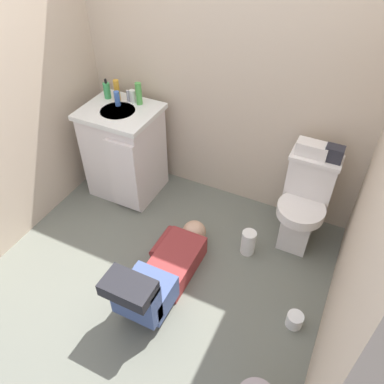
{
  "coord_description": "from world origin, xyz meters",
  "views": [
    {
      "loc": [
        1.01,
        -1.57,
        2.37
      ],
      "look_at": [
        0.05,
        0.39,
        0.45
      ],
      "focal_mm": 36.44,
      "sensor_mm": 36.0,
      "label": 1
    }
  ],
  "objects": [
    {
      "name": "ground_plane",
      "position": [
        0.0,
        0.0,
        -0.02
      ],
      "size": [
        2.85,
        2.99,
        0.04
      ],
      "primitive_type": "cube",
      "color": "#64675C"
    },
    {
      "name": "wall_back",
      "position": [
        0.0,
        1.04,
        1.2
      ],
      "size": [
        2.51,
        0.08,
        2.4
      ],
      "primitive_type": "cube",
      "color": "#C4B097",
      "rests_on": "ground_plane"
    },
    {
      "name": "toilet",
      "position": [
        0.82,
        0.73,
        0.37
      ],
      "size": [
        0.36,
        0.46,
        0.75
      ],
      "color": "silver",
      "rests_on": "ground_plane"
    },
    {
      "name": "vanity_cabinet",
      "position": [
        -0.72,
        0.65,
        0.42
      ],
      "size": [
        0.6,
        0.53,
        0.82
      ],
      "color": "silver",
      "rests_on": "ground_plane"
    },
    {
      "name": "faucet",
      "position": [
        -0.73,
        0.79,
        0.87
      ],
      "size": [
        0.02,
        0.02,
        0.1
      ],
      "primitive_type": "cylinder",
      "color": "silver",
      "rests_on": "vanity_cabinet"
    },
    {
      "name": "person_plumber",
      "position": [
        0.09,
        -0.18,
        0.18
      ],
      "size": [
        0.39,
        1.06,
        0.52
      ],
      "color": "maroon",
      "rests_on": "ground_plane"
    },
    {
      "name": "tissue_box",
      "position": [
        0.78,
        0.82,
        0.8
      ],
      "size": [
        0.22,
        0.11,
        0.1
      ],
      "primitive_type": "cube",
      "color": "silver",
      "rests_on": "toilet"
    },
    {
      "name": "toiletry_bag",
      "position": [
        0.93,
        0.82,
        0.81
      ],
      "size": [
        0.12,
        0.09,
        0.11
      ],
      "primitive_type": "cube",
      "color": "#26262D",
      "rests_on": "toilet"
    },
    {
      "name": "soap_dispenser",
      "position": [
        -0.92,
        0.77,
        0.89
      ],
      "size": [
        0.06,
        0.06,
        0.17
      ],
      "color": "#3EA257",
      "rests_on": "vanity_cabinet"
    },
    {
      "name": "bottle_amber",
      "position": [
        -0.82,
        0.78,
        0.91
      ],
      "size": [
        0.05,
        0.05,
        0.18
      ],
      "primitive_type": "cylinder",
      "color": "gold",
      "rests_on": "vanity_cabinet"
    },
    {
      "name": "bottle_blue",
      "position": [
        -0.77,
        0.7,
        0.88
      ],
      "size": [
        0.04,
        0.04,
        0.12
      ],
      "primitive_type": "cylinder",
      "color": "#3E67BB",
      "rests_on": "vanity_cabinet"
    },
    {
      "name": "bottle_white",
      "position": [
        -0.69,
        0.81,
        0.87
      ],
      "size": [
        0.05,
        0.05,
        0.1
      ],
      "primitive_type": "cylinder",
      "color": "white",
      "rests_on": "vanity_cabinet"
    },
    {
      "name": "bottle_green",
      "position": [
        -0.63,
        0.8,
        0.91
      ],
      "size": [
        0.05,
        0.05,
        0.18
      ],
      "primitive_type": "cylinder",
      "color": "#4DA247",
      "rests_on": "vanity_cabinet"
    },
    {
      "name": "paper_towel_roll",
      "position": [
        0.52,
        0.41,
        0.11
      ],
      "size": [
        0.11,
        0.11,
        0.21
      ],
      "primitive_type": "cylinder",
      "color": "white",
      "rests_on": "ground_plane"
    },
    {
      "name": "toilet_paper_roll",
      "position": [
        1.01,
        -0.05,
        0.05
      ],
      "size": [
        0.11,
        0.11,
        0.1
      ],
      "primitive_type": "cylinder",
      "color": "white",
      "rests_on": "ground_plane"
    }
  ]
}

